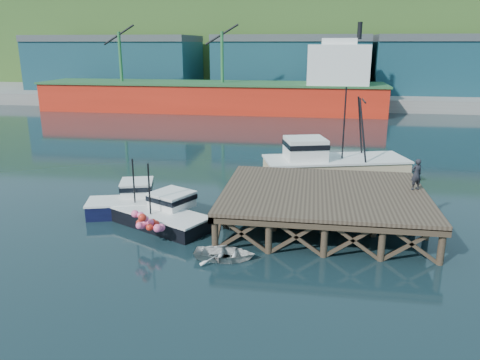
% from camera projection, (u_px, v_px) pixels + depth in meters
% --- Properties ---
extents(ground, '(300.00, 300.00, 0.00)m').
position_uv_depth(ground, '(234.00, 218.00, 29.40)').
color(ground, black).
rests_on(ground, ground).
extents(wharf, '(12.00, 10.00, 2.62)m').
position_uv_depth(wharf, '(324.00, 194.00, 27.86)').
color(wharf, brown).
rests_on(wharf, ground).
extents(far_quay, '(160.00, 40.00, 2.00)m').
position_uv_depth(far_quay, '(291.00, 93.00, 95.52)').
color(far_quay, gray).
rests_on(far_quay, ground).
extents(warehouse_left, '(32.00, 16.00, 9.00)m').
position_uv_depth(warehouse_left, '(117.00, 65.00, 94.45)').
color(warehouse_left, '#17444C').
rests_on(warehouse_left, far_quay).
extents(warehouse_mid, '(28.00, 16.00, 9.00)m').
position_uv_depth(warehouse_mid, '(291.00, 66.00, 89.24)').
color(warehouse_mid, '#17444C').
rests_on(warehouse_mid, far_quay).
extents(warehouse_right, '(30.00, 16.00, 9.00)m').
position_uv_depth(warehouse_right, '(456.00, 67.00, 84.78)').
color(warehouse_right, '#17444C').
rests_on(warehouse_right, far_quay).
extents(cargo_ship, '(55.50, 10.00, 13.75)m').
position_uv_depth(cargo_ship, '(232.00, 91.00, 75.26)').
color(cargo_ship, red).
rests_on(cargo_ship, ground).
extents(hillside, '(220.00, 50.00, 22.00)m').
position_uv_depth(hillside, '(298.00, 42.00, 121.19)').
color(hillside, '#2D511E').
rests_on(hillside, ground).
extents(boat_navy, '(6.48, 4.20, 3.82)m').
position_uv_depth(boat_navy, '(137.00, 202.00, 30.17)').
color(boat_navy, black).
rests_on(boat_navy, ground).
extents(boat_black, '(6.89, 5.81, 4.03)m').
position_uv_depth(boat_black, '(162.00, 213.00, 28.17)').
color(boat_black, black).
rests_on(boat_black, ground).
extents(trawler, '(11.79, 6.85, 7.45)m').
position_uv_depth(trawler, '(332.00, 163.00, 36.98)').
color(trawler, '#D6B98A').
rests_on(trawler, ground).
extents(dinghy, '(3.12, 2.24, 0.64)m').
position_uv_depth(dinghy, '(225.00, 253.00, 23.73)').
color(dinghy, silver).
rests_on(dinghy, ground).
extents(dockworker, '(0.82, 0.70, 1.90)m').
position_uv_depth(dockworker, '(416.00, 174.00, 27.86)').
color(dockworker, black).
rests_on(dockworker, wharf).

